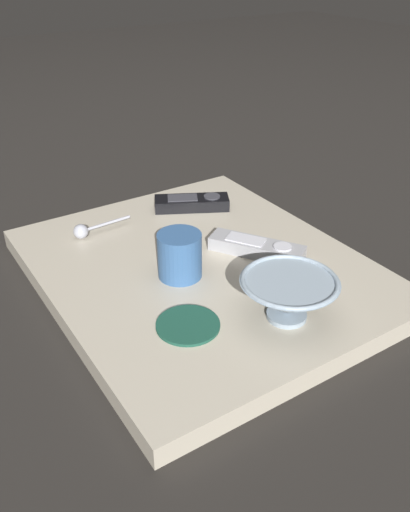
{
  "coord_description": "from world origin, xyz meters",
  "views": [
    {
      "loc": [
        -0.7,
        0.45,
        0.55
      ],
      "look_at": [
        -0.01,
        -0.0,
        0.06
      ],
      "focal_mm": 37.67,
      "sensor_mm": 36.0,
      "label": 1
    }
  ],
  "objects_px": {
    "drink_coaster": "(188,325)",
    "cereal_bowl": "(288,296)",
    "teaspoon": "(84,230)",
    "tv_remote_near": "(257,248)",
    "tv_remote_far": "(192,203)",
    "coffee_mug": "(180,255)"
  },
  "relations": [
    {
      "from": "drink_coaster",
      "to": "cereal_bowl",
      "type": "bearing_deg",
      "value": -114.41
    },
    {
      "from": "teaspoon",
      "to": "cereal_bowl",
      "type": "bearing_deg",
      "value": -158.36
    },
    {
      "from": "cereal_bowl",
      "to": "tv_remote_near",
      "type": "distance_m",
      "value": 0.2
    },
    {
      "from": "cereal_bowl",
      "to": "teaspoon",
      "type": "bearing_deg",
      "value": 21.64
    },
    {
      "from": "tv_remote_far",
      "to": "drink_coaster",
      "type": "relative_size",
      "value": 1.67
    },
    {
      "from": "tv_remote_near",
      "to": "tv_remote_far",
      "type": "bearing_deg",
      "value": -0.19
    },
    {
      "from": "tv_remote_near",
      "to": "tv_remote_far",
      "type": "xyz_separation_m",
      "value": [
        0.23,
        -0.0,
        0.0
      ]
    },
    {
      "from": "cereal_bowl",
      "to": "tv_remote_far",
      "type": "bearing_deg",
      "value": -11.09
    },
    {
      "from": "coffee_mug",
      "to": "tv_remote_near",
      "type": "relative_size",
      "value": 0.46
    },
    {
      "from": "tv_remote_near",
      "to": "drink_coaster",
      "type": "xyz_separation_m",
      "value": [
        -0.12,
        0.22,
        -0.01
      ]
    },
    {
      "from": "coffee_mug",
      "to": "teaspoon",
      "type": "bearing_deg",
      "value": 21.45
    },
    {
      "from": "tv_remote_near",
      "to": "drink_coaster",
      "type": "height_order",
      "value": "tv_remote_near"
    },
    {
      "from": "tv_remote_far",
      "to": "drink_coaster",
      "type": "height_order",
      "value": "tv_remote_far"
    },
    {
      "from": "cereal_bowl",
      "to": "tv_remote_far",
      "type": "height_order",
      "value": "cereal_bowl"
    },
    {
      "from": "teaspoon",
      "to": "drink_coaster",
      "type": "xyz_separation_m",
      "value": [
        -0.35,
        -0.02,
        -0.01
      ]
    },
    {
      "from": "drink_coaster",
      "to": "teaspoon",
      "type": "bearing_deg",
      "value": 3.9
    },
    {
      "from": "cereal_bowl",
      "to": "teaspoon",
      "type": "distance_m",
      "value": 0.45
    },
    {
      "from": "drink_coaster",
      "to": "tv_remote_near",
      "type": "bearing_deg",
      "value": -62.32
    },
    {
      "from": "drink_coaster",
      "to": "tv_remote_far",
      "type": "bearing_deg",
      "value": -32.57
    },
    {
      "from": "teaspoon",
      "to": "tv_remote_near",
      "type": "distance_m",
      "value": 0.34
    },
    {
      "from": "tv_remote_far",
      "to": "teaspoon",
      "type": "bearing_deg",
      "value": 88.8
    },
    {
      "from": "tv_remote_far",
      "to": "cereal_bowl",
      "type": "bearing_deg",
      "value": 168.91
    }
  ]
}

